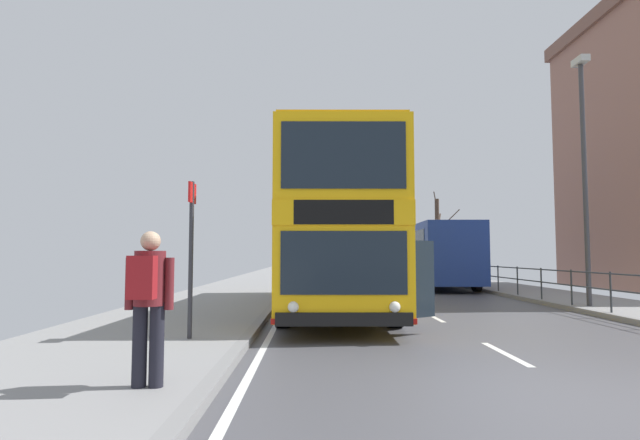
{
  "coord_description": "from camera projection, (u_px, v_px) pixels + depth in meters",
  "views": [
    {
      "loc": [
        -3.11,
        -5.63,
        1.59
      ],
      "look_at": [
        -2.92,
        7.47,
        2.5
      ],
      "focal_mm": 28.35,
      "sensor_mm": 36.0,
      "label": 1
    }
  ],
  "objects": [
    {
      "name": "bare_tree_far_00",
      "position": [
        438.0,
        235.0,
        36.16
      ],
      "size": [
        2.14,
        2.82,
        5.91
      ],
      "color": "#423328",
      "rests_on": "ground"
    },
    {
      "name": "pedestrian_with_backpack",
      "position": [
        148.0,
        295.0,
        5.58
      ],
      "size": [
        0.54,
        0.52,
        1.72
      ],
      "color": "black",
      "rests_on": "ground"
    },
    {
      "name": "background_bus_far_lane",
      "position": [
        433.0,
        254.0,
        25.41
      ],
      "size": [
        2.89,
        10.13,
        3.03
      ],
      "color": "navy",
      "rests_on": "ground"
    },
    {
      "name": "bus_stop_sign_near",
      "position": [
        191.0,
        242.0,
        8.9
      ],
      "size": [
        0.08,
        0.44,
        2.75
      ],
      "color": "#2D2D33",
      "rests_on": "ground"
    },
    {
      "name": "double_decker_bus_main",
      "position": [
        334.0,
        232.0,
        14.49
      ],
      "size": [
        3.29,
        11.01,
        4.3
      ],
      "color": "#F4B20F",
      "rests_on": "ground"
    },
    {
      "name": "street_lamp_far_side",
      "position": [
        584.0,
        159.0,
        14.74
      ],
      "size": [
        0.28,
        0.6,
        7.3
      ],
      "color": "#38383D",
      "rests_on": "ground"
    },
    {
      "name": "pedestrian_railing_far_kerb",
      "position": [
        517.0,
        276.0,
        18.63
      ],
      "size": [
        0.05,
        31.2,
        1.03
      ],
      "color": "#2D3338",
      "rests_on": "ground"
    },
    {
      "name": "ground",
      "position": [
        530.0,
        396.0,
        5.54
      ],
      "size": [
        15.8,
        140.0,
        0.2
      ],
      "color": "#49494E"
    }
  ]
}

